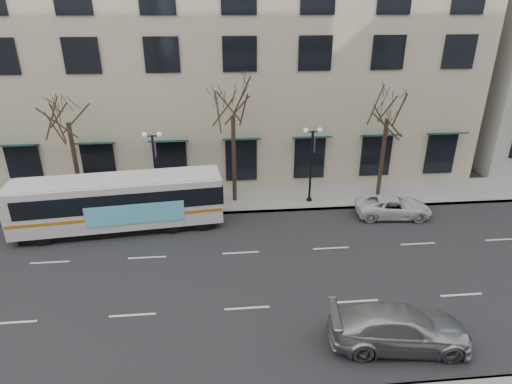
{
  "coord_description": "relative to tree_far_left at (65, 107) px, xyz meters",
  "views": [
    {
      "loc": [
        -1.03,
        -17.51,
        12.49
      ],
      "look_at": [
        0.75,
        1.37,
        4.0
      ],
      "focal_mm": 30.0,
      "sensor_mm": 36.0,
      "label": 1
    }
  ],
  "objects": [
    {
      "name": "ground",
      "position": [
        10.0,
        -8.8,
        -6.7
      ],
      "size": [
        160.0,
        160.0,
        0.0
      ],
      "primitive_type": "plane",
      "color": "black",
      "rests_on": "ground"
    },
    {
      "name": "sidewalk_far",
      "position": [
        15.0,
        0.2,
        -6.62
      ],
      "size": [
        80.0,
        4.0,
        0.15
      ],
      "primitive_type": "cube",
      "color": "gray",
      "rests_on": "ground"
    },
    {
      "name": "building_hotel",
      "position": [
        8.0,
        12.2,
        5.3
      ],
      "size": [
        40.0,
        20.0,
        24.0
      ],
      "primitive_type": "cube",
      "color": "#BCB190",
      "rests_on": "ground"
    },
    {
      "name": "tree_far_left",
      "position": [
        0.0,
        0.0,
        0.0
      ],
      "size": [
        3.6,
        3.6,
        8.34
      ],
      "color": "black",
      "rests_on": "ground"
    },
    {
      "name": "tree_far_mid",
      "position": [
        10.0,
        0.0,
        0.21
      ],
      "size": [
        3.6,
        3.6,
        8.55
      ],
      "color": "black",
      "rests_on": "ground"
    },
    {
      "name": "tree_far_right",
      "position": [
        20.0,
        0.0,
        -0.28
      ],
      "size": [
        3.6,
        3.6,
        8.06
      ],
      "color": "black",
      "rests_on": "ground"
    },
    {
      "name": "lamp_post_left",
      "position": [
        5.01,
        -0.6,
        -3.75
      ],
      "size": [
        1.22,
        0.45,
        5.21
      ],
      "color": "black",
      "rests_on": "ground"
    },
    {
      "name": "lamp_post_right",
      "position": [
        15.01,
        -0.6,
        -3.75
      ],
      "size": [
        1.22,
        0.45,
        5.21
      ],
      "color": "black",
      "rests_on": "ground"
    },
    {
      "name": "city_bus",
      "position": [
        3.18,
        -3.1,
        -4.93
      ],
      "size": [
        12.16,
        3.78,
        3.24
      ],
      "rotation": [
        0.0,
        0.0,
        0.1
      ],
      "color": "silver",
      "rests_on": "ground"
    },
    {
      "name": "silver_car",
      "position": [
        15.8,
        -13.8,
        -5.9
      ],
      "size": [
        5.74,
        2.85,
        1.6
      ],
      "primitive_type": "imported",
      "rotation": [
        0.0,
        0.0,
        1.46
      ],
      "color": "#A4A7AB",
      "rests_on": "ground"
    },
    {
      "name": "white_pickup",
      "position": [
        19.85,
        -3.04,
        -6.05
      ],
      "size": [
        4.85,
        2.58,
        1.3
      ],
      "primitive_type": "imported",
      "rotation": [
        0.0,
        0.0,
        1.48
      ],
      "color": "silver",
      "rests_on": "ground"
    }
  ]
}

